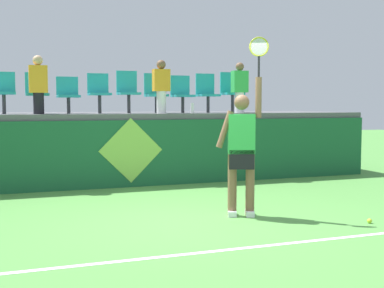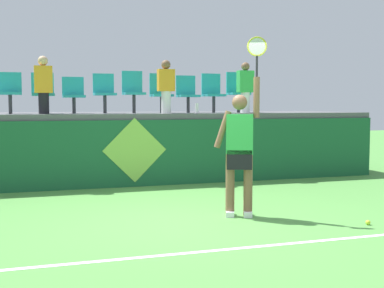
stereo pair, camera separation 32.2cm
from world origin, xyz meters
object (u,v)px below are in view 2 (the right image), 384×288
at_px(stadium_chair_6, 187,92).
at_px(stadium_chair_5, 161,91).
at_px(tennis_ball, 368,222).
at_px(spectator_1, 43,84).
at_px(tennis_player, 240,148).
at_px(stadium_chair_0, 10,90).
at_px(spectator_0, 166,86).
at_px(stadium_chair_8, 237,90).
at_px(stadium_chair_1, 43,91).
at_px(stadium_chair_2, 74,93).
at_px(stadium_chair_4, 133,90).
at_px(spectator_2, 245,87).
at_px(water_bottle, 197,108).
at_px(stadium_chair_7, 213,91).
at_px(stadium_chair_3, 104,91).

bearing_deg(stadium_chair_6, stadium_chair_5, 179.72).
bearing_deg(tennis_ball, stadium_chair_5, 107.59).
bearing_deg(spectator_1, tennis_player, -53.56).
height_order(stadium_chair_0, spectator_0, spectator_0).
relative_size(tennis_ball, spectator_1, 0.06).
distance_m(stadium_chair_6, stadium_chair_8, 1.19).
bearing_deg(stadium_chair_1, stadium_chair_2, -0.40).
bearing_deg(stadium_chair_4, stadium_chair_0, -179.86).
bearing_deg(stadium_chair_2, stadium_chair_8, 0.13).
xyz_separation_m(stadium_chair_6, spectator_2, (1.19, -0.45, 0.12)).
bearing_deg(water_bottle, stadium_chair_6, 89.81).
relative_size(stadium_chair_0, stadium_chair_4, 0.92).
bearing_deg(stadium_chair_5, stadium_chair_4, -179.98).
relative_size(stadium_chair_2, spectator_0, 0.68).
relative_size(stadium_chair_4, spectator_0, 0.82).
xyz_separation_m(tennis_player, stadium_chair_7, (1.04, 4.01, 0.91)).
relative_size(stadium_chair_1, stadium_chair_5, 0.96).
height_order(tennis_player, tennis_ball, tennis_player).
relative_size(water_bottle, stadium_chair_8, 0.23).
distance_m(stadium_chair_5, stadium_chair_7, 1.19).
xyz_separation_m(tennis_player, stadium_chair_0, (-3.23, 4.00, 0.90)).
xyz_separation_m(tennis_player, spectator_2, (1.64, 3.55, 1.01)).
distance_m(stadium_chair_5, stadium_chair_8, 1.79).
relative_size(stadium_chair_5, spectator_1, 0.77).
bearing_deg(stadium_chair_5, stadium_chair_1, -179.91).
height_order(stadium_chair_3, stadium_chair_8, stadium_chair_8).
distance_m(stadium_chair_4, spectator_0, 0.76).
height_order(stadium_chair_2, spectator_0, spectator_0).
xyz_separation_m(stadium_chair_2, spectator_1, (-0.60, -0.47, 0.17)).
distance_m(tennis_player, stadium_chair_3, 4.32).
relative_size(water_bottle, stadium_chair_1, 0.25).
relative_size(stadium_chair_3, stadium_chair_6, 1.01).
xyz_separation_m(stadium_chair_0, stadium_chair_4, (2.47, 0.01, 0.03)).
relative_size(stadium_chair_6, spectator_2, 0.75).
relative_size(stadium_chair_0, spectator_2, 0.75).
distance_m(stadium_chair_2, stadium_chair_4, 1.25).
distance_m(stadium_chair_1, spectator_0, 2.49).
xyz_separation_m(water_bottle, stadium_chair_0, (-3.67, 0.69, 0.36)).
height_order(spectator_0, spectator_1, spectator_1).
distance_m(stadium_chair_7, spectator_1, 3.68).
xyz_separation_m(stadium_chair_1, spectator_2, (4.24, -0.45, 0.11)).
distance_m(stadium_chair_7, spectator_0, 1.28).
distance_m(stadium_chair_3, stadium_chair_8, 3.01).
height_order(stadium_chair_1, stadium_chair_7, stadium_chair_7).
bearing_deg(water_bottle, stadium_chair_2, 164.35).
bearing_deg(spectator_2, stadium_chair_2, 173.03).
relative_size(tennis_ball, water_bottle, 0.32).
distance_m(stadium_chair_5, stadium_chair_6, 0.60).
bearing_deg(stadium_chair_3, spectator_0, -20.03).
xyz_separation_m(stadium_chair_3, stadium_chair_4, (0.61, 0.01, 0.03)).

